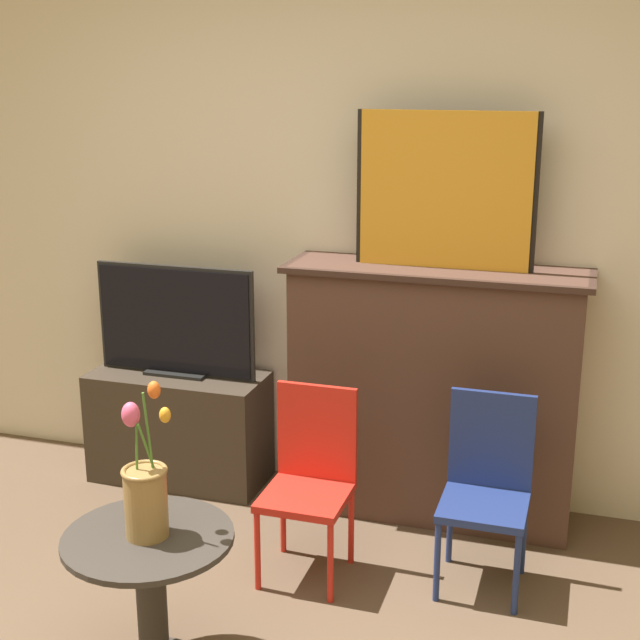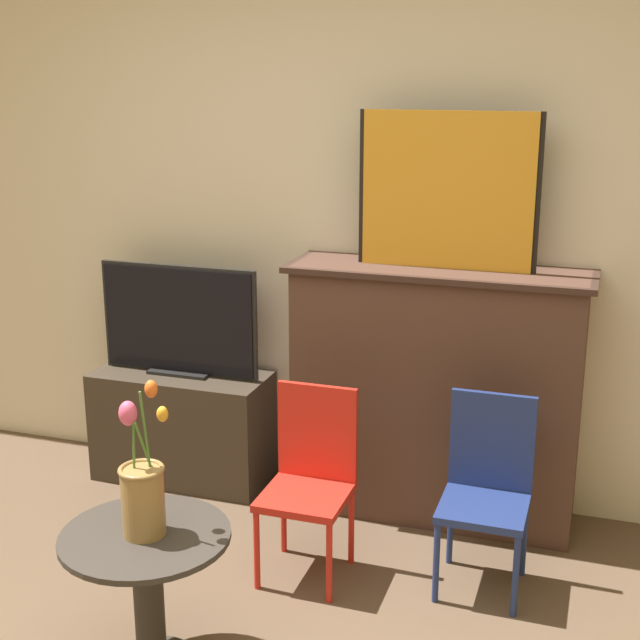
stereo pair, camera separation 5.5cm
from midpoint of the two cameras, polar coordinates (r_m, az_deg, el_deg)
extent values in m
cube|color=beige|center=(4.02, 2.81, 7.49)|extent=(8.00, 0.06, 2.70)
cube|color=#4C3328|center=(3.92, 7.79, -4.73)|extent=(1.22, 0.36, 1.13)
cube|color=#35231C|center=(3.76, 8.07, 3.11)|extent=(1.28, 0.40, 0.02)
cube|color=black|center=(3.72, 8.60, 8.18)|extent=(0.75, 0.02, 0.64)
cube|color=orange|center=(3.71, 8.57, 8.16)|extent=(0.71, 0.02, 0.64)
cube|color=#382D23|center=(4.38, -8.40, -6.71)|extent=(0.84, 0.37, 0.53)
cube|color=black|center=(4.28, -8.55, -3.31)|extent=(0.30, 0.12, 0.01)
cube|color=black|center=(4.21, -8.63, 0.00)|extent=(0.78, 0.02, 0.52)
cube|color=black|center=(4.20, -8.69, -0.03)|extent=(0.75, 0.02, 0.49)
cylinder|color=red|center=(3.50, -3.60, -14.49)|extent=(0.02, 0.02, 0.33)
cylinder|color=red|center=(3.42, 1.07, -15.29)|extent=(0.02, 0.02, 0.33)
cylinder|color=red|center=(3.74, -1.91, -12.39)|extent=(0.02, 0.02, 0.33)
cylinder|color=red|center=(3.66, 2.47, -13.06)|extent=(0.02, 0.02, 0.33)
cube|color=red|center=(3.49, -0.50, -11.24)|extent=(0.32, 0.32, 0.03)
cube|color=red|center=(3.53, 0.29, -7.16)|extent=(0.32, 0.02, 0.39)
cylinder|color=navy|center=(3.45, 7.92, -15.14)|extent=(0.02, 0.02, 0.33)
cylinder|color=navy|center=(3.42, 12.88, -15.70)|extent=(0.02, 0.02, 0.33)
cylinder|color=navy|center=(3.70, 8.79, -12.91)|extent=(0.02, 0.02, 0.33)
cylinder|color=navy|center=(3.67, 13.36, -13.41)|extent=(0.02, 0.02, 0.33)
cube|color=navy|center=(3.47, 10.89, -11.72)|extent=(0.32, 0.32, 0.03)
cube|color=navy|center=(3.52, 11.41, -7.59)|extent=(0.32, 0.02, 0.39)
cylinder|color=#332D28|center=(3.10, -10.35, -17.51)|extent=(0.10, 0.10, 0.48)
cylinder|color=#332D28|center=(2.97, -10.59, -13.46)|extent=(0.55, 0.55, 0.02)
cylinder|color=olive|center=(2.91, -10.71, -11.37)|extent=(0.14, 0.14, 0.22)
torus|color=olive|center=(2.86, -10.82, -9.38)|extent=(0.15, 0.15, 0.02)
cylinder|color=#477A2D|center=(2.84, -10.49, -7.63)|extent=(0.02, 0.03, 0.33)
ellipsoid|color=orange|center=(2.79, -10.20, -4.37)|extent=(0.04, 0.04, 0.06)
cylinder|color=#477A2D|center=(2.85, -11.27, -8.34)|extent=(0.02, 0.01, 0.26)
ellipsoid|color=#E0517A|center=(2.81, -11.64, -5.87)|extent=(0.06, 0.06, 0.08)
cylinder|color=#477A2D|center=(2.86, -10.51, -8.43)|extent=(0.03, 0.08, 0.24)
ellipsoid|color=orange|center=(2.86, -9.51, -5.96)|extent=(0.04, 0.04, 0.05)
camera|label=1|loc=(0.03, -89.52, 0.14)|focal=50.00mm
camera|label=2|loc=(0.03, 90.48, -0.14)|focal=50.00mm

